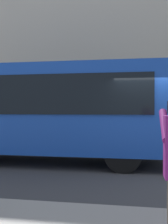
% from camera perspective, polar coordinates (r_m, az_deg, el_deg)
% --- Properties ---
extents(ground_plane, '(60.00, 60.00, 0.00)m').
position_cam_1_polar(ground_plane, '(8.24, 15.18, -11.30)').
color(ground_plane, '#38383A').
extents(building_facade_far, '(28.00, 1.55, 12.00)m').
position_cam_1_polar(building_facade_far, '(15.45, 13.03, 16.74)').
color(building_facade_far, beige).
rests_on(building_facade_far, ground_plane).
extents(red_bus, '(9.05, 2.54, 3.08)m').
position_cam_1_polar(red_bus, '(9.26, -10.85, 0.52)').
color(red_bus, '#1947AD').
rests_on(red_bus, ground_plane).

